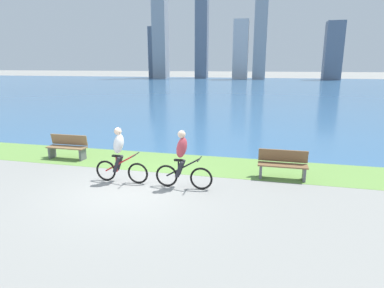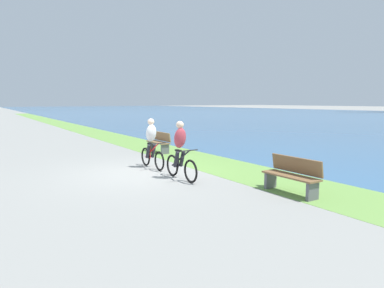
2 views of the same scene
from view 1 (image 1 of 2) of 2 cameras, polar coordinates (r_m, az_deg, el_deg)
ground_plane at (r=9.45m, az=-10.63°, el=-8.03°), size 300.00×300.00×0.00m
grass_strip_bayside at (r=11.93m, az=-5.14°, el=-3.15°), size 120.00×2.33×0.01m
bay_water_surface at (r=49.37m, az=9.33°, el=9.66°), size 300.00×74.28×0.00m
cyclist_lead at (r=9.22m, az=-1.70°, el=-2.83°), size 1.68×0.52×1.70m
cyclist_trailing at (r=9.91m, az=-12.59°, el=-1.98°), size 1.69×0.52×1.68m
bench_near_path at (r=10.48m, az=15.61°, el=-3.51°), size 1.50×0.47×0.90m
bench_far_along_path at (r=13.09m, az=-21.01°, el=-0.48°), size 1.50×0.47×0.90m
city_skyline_far_shore at (r=80.61m, az=4.34°, el=18.83°), size 45.56×6.40×27.25m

